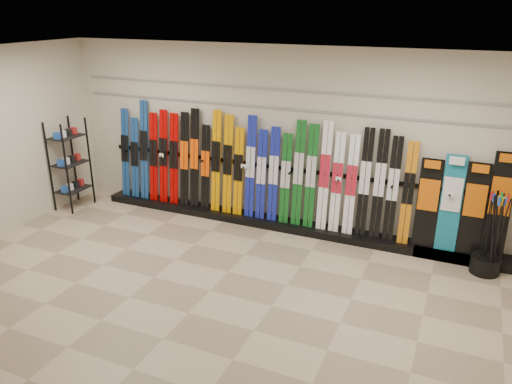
% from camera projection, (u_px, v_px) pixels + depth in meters
% --- Properties ---
extents(floor, '(8.00, 8.00, 0.00)m').
position_uv_depth(floor, '(210.00, 291.00, 6.64)').
color(floor, gray).
rests_on(floor, ground).
extents(back_wall, '(8.00, 0.00, 8.00)m').
position_uv_depth(back_wall, '(279.00, 138.00, 8.26)').
color(back_wall, beige).
rests_on(back_wall, floor).
extents(ceiling, '(8.00, 8.00, 0.00)m').
position_uv_depth(ceiling, '(201.00, 59.00, 5.58)').
color(ceiling, silver).
rests_on(ceiling, back_wall).
extents(ski_rack_base, '(8.00, 0.40, 0.12)m').
position_uv_depth(ski_rack_base, '(286.00, 225.00, 8.49)').
color(ski_rack_base, black).
rests_on(ski_rack_base, floor).
extents(skis, '(5.38, 0.21, 1.84)m').
position_uv_depth(skis, '(250.00, 169.00, 8.46)').
color(skis, navy).
rests_on(skis, ski_rack_base).
extents(snowboards, '(1.28, 0.24, 1.55)m').
position_uv_depth(snowboards, '(463.00, 206.00, 7.26)').
color(snowboards, black).
rests_on(snowboards, ski_rack_base).
extents(accessory_rack, '(0.40, 0.60, 1.66)m').
position_uv_depth(accessory_rack, '(70.00, 164.00, 9.13)').
color(accessory_rack, black).
rests_on(accessory_rack, floor).
extents(pole_bin, '(0.40, 0.40, 0.25)m').
position_uv_depth(pole_bin, '(485.00, 265.00, 7.06)').
color(pole_bin, black).
rests_on(pole_bin, floor).
extents(ski_poles, '(0.30, 0.35, 1.18)m').
position_uv_depth(ski_poles, '(494.00, 235.00, 6.86)').
color(ski_poles, black).
rests_on(ski_poles, pole_bin).
extents(slatwall_rail_0, '(7.60, 0.02, 0.03)m').
position_uv_depth(slatwall_rail_0, '(279.00, 108.00, 8.06)').
color(slatwall_rail_0, gray).
rests_on(slatwall_rail_0, back_wall).
extents(slatwall_rail_1, '(7.60, 0.02, 0.03)m').
position_uv_depth(slatwall_rail_1, '(280.00, 90.00, 7.96)').
color(slatwall_rail_1, gray).
rests_on(slatwall_rail_1, back_wall).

